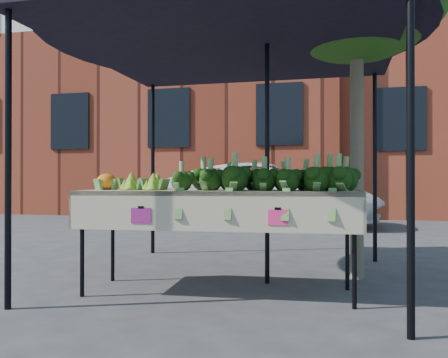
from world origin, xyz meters
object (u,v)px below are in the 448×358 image
table (219,242)px  street_tree (357,87)px  canopy (233,142)px  vehicle (265,112)px

table → street_tree: (1.20, 0.95, 1.48)m
street_tree → canopy: bearing=-162.7°
canopy → vehicle: bearing=95.4°
canopy → vehicle: 5.85m
table → vehicle: size_ratio=0.49×
vehicle → canopy: bearing=-173.4°
canopy → street_tree: size_ratio=0.82×
canopy → vehicle: size_ratio=0.63×
table → street_tree: street_tree is taller
canopy → street_tree: (1.20, 0.37, 0.56)m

